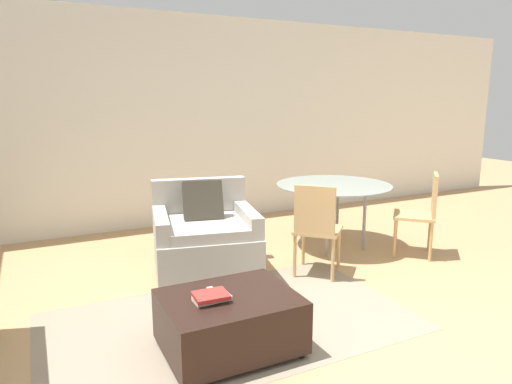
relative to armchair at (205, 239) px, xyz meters
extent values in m
plane|color=tan|center=(0.33, -1.79, -0.36)|extent=(20.00, 20.00, 0.00)
cube|color=white|center=(0.33, 1.94, 1.02)|extent=(12.00, 0.06, 2.75)
cube|color=gray|center=(-0.17, -1.00, -0.36)|extent=(2.74, 1.61, 0.00)
cube|color=beige|center=(-0.17, -1.63, -0.35)|extent=(2.69, 0.06, 0.00)
cube|color=beige|center=(-0.17, -1.45, -0.35)|extent=(2.69, 0.06, 0.00)
cube|color=beige|center=(-0.17, -1.27, -0.35)|extent=(2.69, 0.06, 0.00)
cube|color=beige|center=(-0.17, -1.09, -0.35)|extent=(2.69, 0.06, 0.00)
cube|color=beige|center=(-0.17, -0.91, -0.35)|extent=(2.69, 0.06, 0.00)
cube|color=beige|center=(-0.17, -0.73, -0.35)|extent=(2.69, 0.06, 0.00)
cube|color=beige|center=(-0.17, -0.55, -0.35)|extent=(2.69, 0.06, 0.00)
cube|color=beige|center=(-0.17, -0.37, -0.35)|extent=(2.69, 0.06, 0.00)
cube|color=#B2ADA3|center=(-0.01, -0.04, -0.11)|extent=(1.10, 1.08, 0.38)
cube|color=#B2ADA3|center=(-0.02, -0.07, 0.14)|extent=(0.84, 0.92, 0.10)
cube|color=#B2ADA3|center=(0.07, 0.35, 0.31)|extent=(0.94, 0.31, 0.44)
cube|color=#B2ADA3|center=(-0.41, 0.04, 0.19)|extent=(0.29, 0.84, 0.20)
cube|color=#B2ADA3|center=(0.39, -0.12, 0.19)|extent=(0.29, 0.84, 0.20)
cylinder|color=brown|center=(-0.47, -0.33, -0.33)|extent=(0.05, 0.05, 0.06)
cylinder|color=brown|center=(0.30, -0.48, -0.33)|extent=(0.05, 0.05, 0.06)
cylinder|color=brown|center=(-0.31, 0.41, -0.33)|extent=(0.05, 0.05, 0.06)
cylinder|color=brown|center=(0.45, 0.25, -0.33)|extent=(0.05, 0.05, 0.06)
cube|color=#383328|center=(0.02, 0.07, 0.35)|extent=(0.41, 0.28, 0.39)
cube|color=black|center=(-0.32, -1.36, -0.14)|extent=(0.87, 0.69, 0.35)
cylinder|color=black|center=(0.06, -1.66, -0.34)|extent=(0.04, 0.04, 0.04)
cylinder|color=black|center=(-0.71, -1.07, -0.34)|extent=(0.04, 0.04, 0.04)
cylinder|color=black|center=(0.06, -1.07, -0.34)|extent=(0.04, 0.04, 0.04)
cube|color=beige|center=(-0.45, -1.37, 0.05)|extent=(0.24, 0.13, 0.03)
cube|color=#B72D28|center=(-0.46, -1.39, 0.07)|extent=(0.23, 0.19, 0.02)
cube|color=#B7B7BC|center=(-0.39, -1.25, 0.04)|extent=(0.05, 0.15, 0.01)
cylinder|color=#8C9E99|center=(1.61, 0.17, 0.36)|extent=(1.29, 1.29, 0.01)
cylinder|color=#99999E|center=(1.36, -0.08, 0.00)|extent=(0.04, 0.04, 0.72)
cylinder|color=#99999E|center=(1.86, -0.08, 0.00)|extent=(0.04, 0.04, 0.72)
cylinder|color=#99999E|center=(1.36, 0.42, 0.00)|extent=(0.04, 0.04, 0.72)
cylinder|color=#99999E|center=(1.86, 0.42, 0.00)|extent=(0.04, 0.04, 0.72)
cube|color=tan|center=(0.99, -0.45, 0.08)|extent=(0.59, 0.59, 0.03)
cube|color=tan|center=(0.86, -0.58, 0.32)|extent=(0.29, 0.29, 0.45)
cylinder|color=tan|center=(1.24, -0.45, -0.15)|extent=(0.03, 0.03, 0.42)
cylinder|color=tan|center=(0.99, -0.19, -0.15)|extent=(0.03, 0.03, 0.42)
cylinder|color=tan|center=(0.99, -0.70, -0.15)|extent=(0.03, 0.03, 0.42)
cylinder|color=tan|center=(0.74, -0.45, -0.15)|extent=(0.03, 0.03, 0.42)
cube|color=tan|center=(2.23, -0.45, 0.08)|extent=(0.59, 0.59, 0.03)
cube|color=tan|center=(2.36, -0.58, 0.32)|extent=(0.29, 0.29, 0.45)
cylinder|color=tan|center=(2.23, -0.19, -0.15)|extent=(0.03, 0.03, 0.42)
cylinder|color=tan|center=(1.97, -0.45, -0.15)|extent=(0.03, 0.03, 0.42)
cylinder|color=tan|center=(2.48, -0.45, -0.15)|extent=(0.03, 0.03, 0.42)
cylinder|color=tan|center=(2.23, -0.70, -0.15)|extent=(0.03, 0.03, 0.42)
camera|label=1|loc=(-1.41, -3.97, 1.31)|focal=32.00mm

